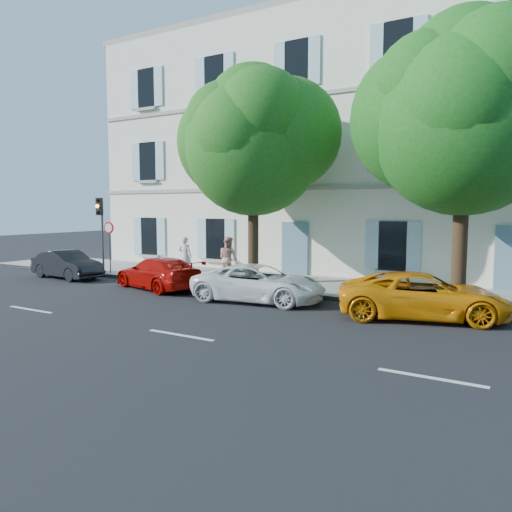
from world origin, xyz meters
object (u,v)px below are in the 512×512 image
Objects in this scene: tree_left at (253,148)px; traffic_light at (100,218)px; pedestrian_b at (228,258)px; tree_right at (465,124)px; car_white_coupe at (259,283)px; car_dark_sedan at (67,265)px; pedestrian_a at (185,256)px; car_red_coupe at (158,273)px; car_yellow_supercar at (423,296)px; road_sign at (109,236)px.

tree_left is 8.35m from traffic_light.
tree_left reaches higher than traffic_light.
traffic_light is 6.80m from pedestrian_b.
tree_right is 2.50× the size of traffic_light.
car_white_coupe is at bearing -10.80° from traffic_light.
pedestrian_b reaches higher than car_dark_sedan.
tree_left is at bearing 177.07° from tree_right.
tree_right reaches higher than pedestrian_a.
car_red_coupe is at bearing -18.17° from traffic_light.
road_sign is at bearing 66.75° from car_yellow_supercar.
road_sign is at bearing -94.19° from car_red_coupe.
tree_right reaches higher than car_white_coupe.
traffic_light is (-9.64, 1.84, 2.02)m from car_white_coupe.
car_yellow_supercar is at bearing -18.55° from tree_left.
car_white_coupe is 4.12m from pedestrian_b.
car_red_coupe is 0.52× the size of tree_left.
tree_left is 3.52× the size of road_sign.
road_sign is 6.10m from pedestrian_b.
car_dark_sedan is 0.88× the size of car_red_coupe.
car_yellow_supercar is at bearing 106.06° from car_red_coupe.
car_yellow_supercar is at bearing -6.14° from traffic_light.
road_sign is 3.73m from pedestrian_a.
pedestrian_a reaches higher than car_red_coupe.
car_white_coupe reaches higher than car_red_coupe.
car_yellow_supercar is 15.18m from traffic_light.
car_yellow_supercar is at bearing 155.60° from pedestrian_a.
road_sign reaches higher than car_red_coupe.
car_yellow_supercar reaches higher than car_red_coupe.
pedestrian_b is at bearing 41.08° from car_white_coupe.
car_dark_sedan is 1.09× the size of traffic_light.
pedestrian_b reaches higher than pedestrian_a.
car_dark_sedan is at bearing 21.99° from pedestrian_a.
car_white_coupe is at bearing 75.52° from car_yellow_supercar.
road_sign reaches higher than car_dark_sedan.
car_red_coupe is 11.92m from tree_right.
car_yellow_supercar is 2.62× the size of pedestrian_b.
car_white_coupe is at bearing 141.61° from pedestrian_a.
tree_left is 7.76m from tree_right.
car_red_coupe is at bearing 75.71° from pedestrian_b.
tree_left is at bearing 146.23° from car_red_coupe.
road_sign reaches higher than car_yellow_supercar.
tree_left is at bearing -165.30° from pedestrian_b.
tree_left is at bearing -69.19° from car_dark_sedan.
car_yellow_supercar is 8.95m from tree_left.
traffic_light is (-15.57, -0.39, -3.04)m from tree_right.
tree_right is 5.06× the size of pedestrian_a.
pedestrian_b is (2.57, -0.35, 0.05)m from pedestrian_a.
car_white_coupe is 5.81m from tree_left.
car_white_coupe is 2.63× the size of pedestrian_a.
car_red_coupe is 0.90× the size of car_yellow_supercar.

